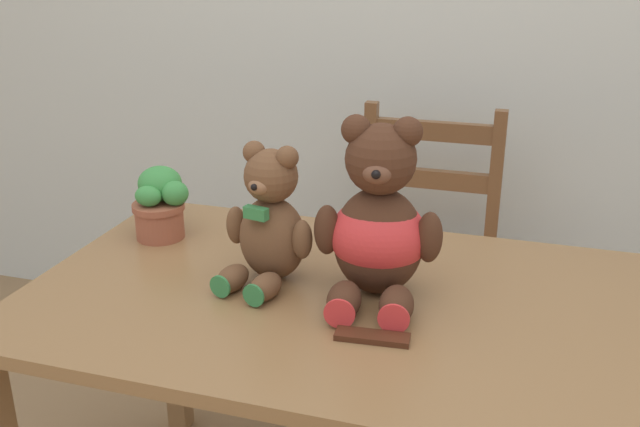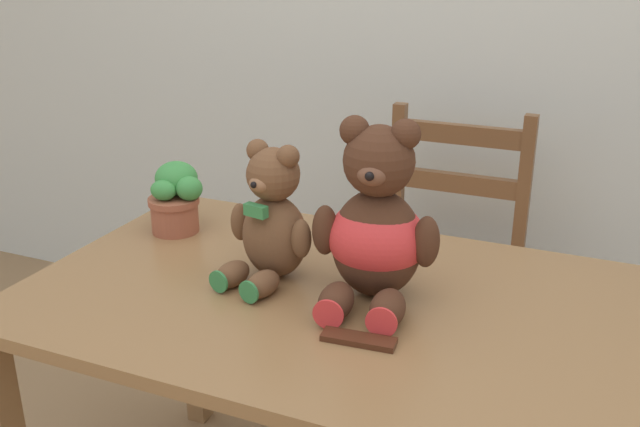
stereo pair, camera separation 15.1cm
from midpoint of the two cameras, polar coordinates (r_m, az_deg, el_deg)
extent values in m
cube|color=olive|center=(1.53, 4.75, -7.18)|extent=(1.37, 0.83, 0.03)
cube|color=olive|center=(2.24, -8.16, -8.47)|extent=(0.06, 0.06, 0.72)
cube|color=olive|center=(1.99, 26.34, -14.81)|extent=(0.06, 0.06, 0.72)
cube|color=brown|center=(2.28, 11.39, -6.28)|extent=(0.45, 0.40, 0.03)
cube|color=brown|center=(2.21, 15.23, -14.15)|extent=(0.04, 0.04, 0.41)
cube|color=brown|center=(2.28, 4.91, -12.26)|extent=(0.04, 0.04, 0.41)
cube|color=brown|center=(2.39, 17.18, -3.91)|extent=(0.04, 0.04, 0.97)
cube|color=brown|center=(2.45, 7.77, -2.47)|extent=(0.04, 0.04, 0.97)
cube|color=brown|center=(2.28, 13.20, 6.16)|extent=(0.37, 0.03, 0.06)
cube|color=brown|center=(2.32, 12.88, 2.36)|extent=(0.37, 0.03, 0.06)
ellipsoid|color=brown|center=(1.57, -0.91, -1.89)|extent=(0.18, 0.16, 0.19)
sphere|color=brown|center=(1.52, -0.94, 3.10)|extent=(0.12, 0.12, 0.12)
sphere|color=brown|center=(1.49, 0.33, 4.55)|extent=(0.05, 0.05, 0.05)
sphere|color=brown|center=(1.53, -2.20, 5.04)|extent=(0.05, 0.05, 0.05)
ellipsoid|color=#8C5F3F|center=(1.49, -1.93, 2.35)|extent=(0.06, 0.05, 0.04)
sphere|color=black|center=(1.47, -2.42, 2.25)|extent=(0.01, 0.01, 0.01)
ellipsoid|color=brown|center=(1.51, 1.35, -2.09)|extent=(0.05, 0.05, 0.09)
ellipsoid|color=brown|center=(1.60, -3.72, -0.73)|extent=(0.05, 0.05, 0.09)
ellipsoid|color=brown|center=(1.51, -1.77, -5.73)|extent=(0.07, 0.10, 0.06)
cylinder|color=#337F42|center=(1.47, -2.82, -6.37)|extent=(0.05, 0.02, 0.05)
ellipsoid|color=brown|center=(1.55, -4.27, -4.93)|extent=(0.07, 0.10, 0.06)
cylinder|color=#337F42|center=(1.52, -5.33, -5.52)|extent=(0.05, 0.02, 0.05)
cube|color=#337F42|center=(1.50, -2.30, 0.18)|extent=(0.06, 0.03, 0.03)
ellipsoid|color=#472819|center=(1.49, 7.44, -2.45)|extent=(0.21, 0.18, 0.23)
sphere|color=#472819|center=(1.43, 7.77, 4.14)|extent=(0.15, 0.15, 0.15)
sphere|color=#472819|center=(1.41, 9.95, 6.22)|extent=(0.06, 0.06, 0.06)
sphere|color=#472819|center=(1.42, 5.85, 6.59)|extent=(0.06, 0.06, 0.06)
ellipsoid|color=brown|center=(1.38, 7.36, 3.09)|extent=(0.07, 0.06, 0.05)
sphere|color=black|center=(1.35, 7.17, 2.91)|extent=(0.02, 0.02, 0.02)
ellipsoid|color=#472819|center=(1.45, 11.46, -2.30)|extent=(0.06, 0.06, 0.11)
ellipsoid|color=#472819|center=(1.48, 3.32, -1.39)|extent=(0.06, 0.06, 0.11)
ellipsoid|color=#472819|center=(1.41, 8.51, -7.62)|extent=(0.08, 0.12, 0.07)
cylinder|color=red|center=(1.36, 8.14, -8.71)|extent=(0.06, 0.01, 0.06)
ellipsoid|color=#472819|center=(1.43, 4.35, -7.10)|extent=(0.08, 0.12, 0.07)
cylinder|color=red|center=(1.38, 3.82, -8.15)|extent=(0.06, 0.01, 0.06)
ellipsoid|color=red|center=(1.48, 7.46, -2.04)|extent=(0.22, 0.20, 0.17)
cylinder|color=#9E5138|center=(1.85, -9.29, -0.12)|extent=(0.12, 0.12, 0.09)
cylinder|color=#9E5138|center=(1.84, -9.36, 0.98)|extent=(0.13, 0.13, 0.02)
ellipsoid|color=#3D8E42|center=(1.81, -8.09, 1.96)|extent=(0.07, 0.07, 0.06)
ellipsoid|color=#3D8E42|center=(1.86, -9.16, 2.75)|extent=(0.11, 0.11, 0.09)
ellipsoid|color=#3D8E42|center=(1.82, -10.13, 1.80)|extent=(0.07, 0.05, 0.05)
cube|color=#472314|center=(1.36, 6.35, -10.06)|extent=(0.14, 0.05, 0.01)
camera|label=1|loc=(0.08, -87.14, 1.09)|focal=40.00mm
camera|label=2|loc=(0.08, 92.86, -1.09)|focal=40.00mm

